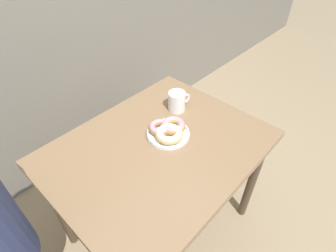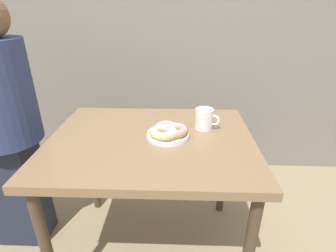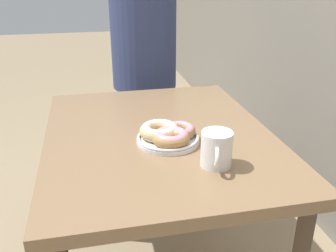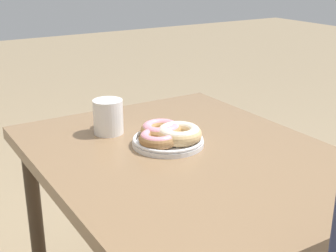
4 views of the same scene
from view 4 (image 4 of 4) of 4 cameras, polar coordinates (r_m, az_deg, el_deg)
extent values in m
cube|color=#846647|center=(1.35, 2.48, -4.11)|extent=(1.01, 0.80, 0.04)
cylinder|color=#473828|center=(2.02, 3.23, -7.47)|extent=(0.05, 0.05, 0.71)
cylinder|color=#473828|center=(1.77, -15.67, -12.52)|extent=(0.05, 0.05, 0.71)
cylinder|color=white|center=(1.39, 0.00, -2.05)|extent=(0.21, 0.21, 0.01)
torus|color=white|center=(1.39, 0.00, -1.59)|extent=(0.21, 0.21, 0.01)
torus|color=#B2844C|center=(1.41, -0.88, -0.54)|extent=(0.13, 0.13, 0.04)
torus|color=pink|center=(1.41, -0.88, -0.27)|extent=(0.13, 0.13, 0.03)
torus|color=#9E7042|center=(1.36, -1.20, -1.58)|extent=(0.12, 0.12, 0.04)
torus|color=pink|center=(1.35, -1.21, -1.33)|extent=(0.11, 0.11, 0.03)
torus|color=#D6B27A|center=(1.38, 1.35, -1.00)|extent=(0.19, 0.19, 0.04)
torus|color=silver|center=(1.38, 1.35, -0.71)|extent=(0.18, 0.18, 0.03)
cylinder|color=white|center=(1.49, -7.30, 1.13)|extent=(0.09, 0.09, 0.11)
cylinder|color=#382114|center=(1.47, -7.38, 2.93)|extent=(0.08, 0.08, 0.00)
torus|color=white|center=(1.54, -7.56, 1.74)|extent=(0.06, 0.03, 0.06)
camera|label=1|loc=(1.43, 46.73, 29.08)|focal=28.00mm
camera|label=2|loc=(2.17, 28.20, 19.69)|focal=28.00mm
camera|label=3|loc=(2.41, -9.77, 20.25)|focal=40.00mm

